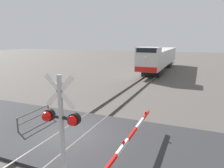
{
  "coord_description": "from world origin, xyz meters",
  "views": [
    {
      "loc": [
        6.04,
        -8.87,
        5.09
      ],
      "look_at": [
        0.78,
        3.79,
        2.16
      ],
      "focal_mm": 33.93,
      "sensor_mm": 36.0,
      "label": 1
    }
  ],
  "objects": [
    {
      "name": "road_surface",
      "position": [
        0.0,
        0.0,
        0.07
      ],
      "size": [
        36.0,
        6.29,
        0.15
      ],
      "primitive_type": "cube",
      "color": "#2D2D30",
      "rests_on": "ground_plane"
    },
    {
      "name": "crossing_signal",
      "position": [
        2.61,
        -4.31,
        2.61
      ],
      "size": [
        1.18,
        0.33,
        4.18
      ],
      "color": "#ADADB2",
      "rests_on": "ground_plane"
    },
    {
      "name": "guard_railing",
      "position": [
        -2.75,
        0.29,
        0.62
      ],
      "size": [
        0.08,
        2.61,
        0.95
      ],
      "color": "#4C4742",
      "rests_on": "ground_plane"
    },
    {
      "name": "locomotive",
      "position": [
        0.0,
        25.54,
        2.09
      ],
      "size": [
        2.89,
        19.07,
        4.07
      ],
      "color": "black",
      "rests_on": "ground_plane"
    },
    {
      "name": "rail_track_left",
      "position": [
        -0.72,
        0.0,
        0.07
      ],
      "size": [
        0.08,
        80.0,
        0.15
      ],
      "primitive_type": "cube",
      "color": "#59544C",
      "rests_on": "ground_plane"
    },
    {
      "name": "ground_plane",
      "position": [
        0.0,
        0.0,
        0.0
      ],
      "size": [
        160.0,
        160.0,
        0.0
      ],
      "primitive_type": "plane",
      "color": "#514C47"
    },
    {
      "name": "rail_track_right",
      "position": [
        0.72,
        0.0,
        0.07
      ],
      "size": [
        0.08,
        80.0,
        0.15
      ],
      "primitive_type": "cube",
      "color": "#59544C",
      "rests_on": "ground_plane"
    }
  ]
}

